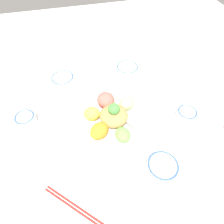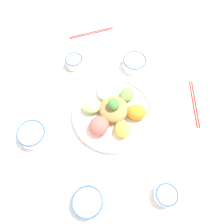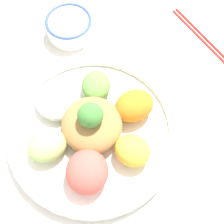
{
  "view_description": "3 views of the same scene",
  "coord_description": "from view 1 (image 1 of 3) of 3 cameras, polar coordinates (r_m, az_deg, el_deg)",
  "views": [
    {
      "loc": [
        -0.44,
        0.09,
        0.65
      ],
      "look_at": [
        0.03,
        -0.03,
        0.04
      ],
      "focal_mm": 30.0,
      "sensor_mm": 36.0,
      "label": 1
    },
    {
      "loc": [
        0.27,
        0.24,
        0.83
      ],
      "look_at": [
        0.02,
        -0.01,
        0.08
      ],
      "focal_mm": 35.0,
      "sensor_mm": 36.0,
      "label": 2
    },
    {
      "loc": [
        0.22,
        0.05,
        0.6
      ],
      "look_at": [
        -0.04,
        0.0,
        0.04
      ],
      "focal_mm": 50.0,
      "sensor_mm": 36.0,
      "label": 3
    }
  ],
  "objects": [
    {
      "name": "chopsticks_pair_far",
      "position": [
        0.67,
        -11.72,
        -26.23
      ],
      "size": [
        0.17,
        0.17,
        0.01
      ],
      "rotation": [
        0.0,
        0.0,
        3.94
      ],
      "color": "red",
      "rests_on": "ground_plane"
    },
    {
      "name": "sauce_bowl_far",
      "position": [
        0.7,
        15.04,
        -15.9
      ],
      "size": [
        0.11,
        0.11,
        0.05
      ],
      "color": "white",
      "rests_on": "ground_plane"
    },
    {
      "name": "rice_bowl_plain",
      "position": [
        0.98,
        -14.72,
        9.54
      ],
      "size": [
        0.11,
        0.11,
        0.04
      ],
      "color": "white",
      "rests_on": "ground_plane"
    },
    {
      "name": "salad_platter",
      "position": [
        0.78,
        0.42,
        -1.96
      ],
      "size": [
        0.34,
        0.34,
        0.12
      ],
      "color": "white",
      "rests_on": "ground_plane"
    },
    {
      "name": "ground_plane",
      "position": [
        0.79,
        -1.58,
        -3.73
      ],
      "size": [
        2.4,
        2.4,
        0.0
      ],
      "primitive_type": "plane",
      "color": "white"
    },
    {
      "name": "rice_bowl_blue",
      "position": [
        1.01,
        4.67,
        12.83
      ],
      "size": [
        0.11,
        0.11,
        0.05
      ],
      "color": "white",
      "rests_on": "ground_plane"
    },
    {
      "name": "serving_spoon_main",
      "position": [
        0.94,
        -21.32,
        3.65
      ],
      "size": [
        0.09,
        0.11,
        0.01
      ],
      "rotation": [
        0.0,
        0.0,
        0.97
      ],
      "color": "white",
      "rests_on": "ground_plane"
    },
    {
      "name": "sauce_bowl_dark",
      "position": [
        0.86,
        21.74,
        -0.56
      ],
      "size": [
        0.08,
        0.08,
        0.04
      ],
      "color": "white",
      "rests_on": "ground_plane"
    },
    {
      "name": "sauce_bowl_red",
      "position": [
        0.86,
        -24.82,
        -1.98
      ],
      "size": [
        0.08,
        0.08,
        0.04
      ],
      "color": "white",
      "rests_on": "ground_plane"
    }
  ]
}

